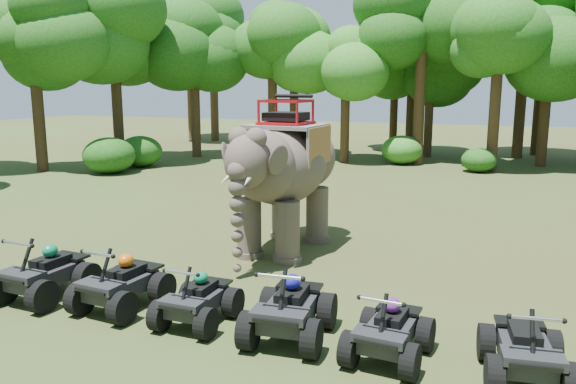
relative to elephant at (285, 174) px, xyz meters
name	(u,v)px	position (x,y,z in m)	size (l,w,h in m)	color
ground	(268,287)	(0.75, -2.88, -2.03)	(110.00, 110.00, 0.00)	#47381E
elephant	(285,174)	(0.00, 0.00, 0.00)	(2.13, 4.84, 4.06)	brown
atv_0	(45,266)	(-3.26, -5.10, -1.35)	(1.34, 1.83, 1.36)	black
atv_1	(121,276)	(-1.44, -4.99, -1.37)	(1.30, 1.78, 1.32)	black
atv_2	(197,293)	(0.30, -5.06, -1.44)	(1.16, 1.59, 1.18)	black
atv_3	(290,301)	(2.09, -5.01, -1.35)	(1.34, 1.83, 1.36)	black
atv_4	(389,323)	(3.84, -5.12, -1.43)	(1.18, 1.62, 1.20)	black
atv_5	(526,341)	(5.85, -5.03, -1.42)	(1.21, 1.66, 1.23)	black
tree_0	(420,77)	(0.75, 17.93, 2.71)	(6.64, 6.64, 9.48)	#195114
tree_1	(496,88)	(4.66, 16.89, 2.14)	(5.83, 5.83, 8.33)	#195114
tree_24	(36,83)	(-16.72, 8.38, 2.40)	(6.21, 6.21, 8.87)	#195114
tree_25	(116,78)	(-15.29, 12.75, 2.72)	(6.65, 6.65, 9.50)	#195114
tree_26	(195,86)	(-12.43, 16.46, 2.26)	(6.01, 6.01, 8.59)	#195114
tree_27	(272,88)	(-8.09, 18.25, 2.15)	(5.85, 5.85, 8.35)	#195114
tree_28	(345,102)	(-3.24, 17.26, 1.39)	(4.78, 4.78, 6.84)	#195114
tree_29	(411,93)	(-0.81, 24.62, 1.77)	(5.32, 5.32, 7.61)	#195114
tree_30	(190,72)	(-18.72, 26.43, 3.34)	(7.52, 7.52, 10.75)	#195114
tree_31	(394,94)	(-1.93, 24.70, 1.68)	(5.20, 5.20, 7.43)	#195114
tree_32	(214,71)	(-16.22, 25.72, 3.41)	(7.62, 7.62, 10.89)	#195114
tree_33	(523,67)	(5.95, 23.18, 3.35)	(7.53, 7.53, 10.76)	#195114
tree_34	(294,90)	(-7.05, 19.20, 1.99)	(5.62, 5.62, 8.04)	#195114
tree_35	(542,73)	(7.03, 24.94, 3.06)	(7.12, 7.12, 10.18)	#195114
tree_36	(430,98)	(0.82, 21.55, 1.53)	(4.99, 4.99, 7.12)	#195114
tree_37	(547,87)	(7.12, 19.60, 2.22)	(5.95, 5.95, 8.50)	#195114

